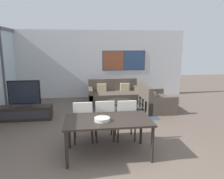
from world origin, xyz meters
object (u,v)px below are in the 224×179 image
Objects in this scene: sofa_main at (114,95)px; dining_table at (108,123)px; dining_chair_centre at (105,119)px; fruit_bowl at (102,119)px; dining_chair_left at (83,121)px; coffee_table at (119,104)px; dining_chair_right at (126,118)px; tv_console at (26,113)px; sofa_side at (153,102)px; television at (24,94)px.

dining_table is (-0.70, -4.08, 0.41)m from sofa_main.
fruit_bowl is at bearing -99.17° from dining_chair_centre.
dining_chair_left is at bearing -109.15° from sofa_main.
dining_chair_right reaches higher than coffee_table.
dining_chair_left is 0.50m from dining_chair_centre.
sofa_side is at bearing 6.42° from tv_console.
dining_chair_centre is (-0.00, 0.68, -0.16)m from dining_table.
dining_chair_right reaches higher than sofa_side.
sofa_main is 1.33m from coffee_table.
dining_chair_centre is at bearing -38.96° from tv_console.
dining_chair_right reaches higher than sofa_main.
dining_chair_centre is (-0.70, -3.40, 0.25)m from sofa_main.
sofa_side is at bearing 57.93° from dining_chair_right.
dining_chair_right is at bearing 147.93° from sofa_side.
television is 0.64× the size of sofa_side.
television is 2.96m from coffee_table.
dining_chair_left is at bearing 127.75° from dining_table.
sofa_main is 3.65m from dining_chair_left.
dining_chair_left and dining_chair_centre have the same top height.
sofa_main is at bearing 78.81° from fruit_bowl.
sofa_side is at bearing 6.41° from television.
tv_console is at bearing 129.28° from fruit_bowl.
television reaches higher than tv_console.
sofa_side is 3.52m from dining_table.
sofa_main is 1.34× the size of sofa_side.
tv_console is at bearing 146.07° from dining_chair_right.
television is 2.85m from dining_chair_centre.
fruit_bowl is (-0.12, -0.08, 0.11)m from dining_table.
sofa_main is 1.97× the size of dining_chair_right.
dining_chair_centre reaches higher than coffee_table.
sofa_side is 4.65× the size of fruit_bowl.
television is 3.31m from dining_table.
sofa_side is at bearing -43.26° from sofa_main.
dining_table is 0.19m from fruit_bowl.
sofa_main is 6.24× the size of fruit_bowl.
sofa_side reaches higher than tv_console.
coffee_table is 0.87× the size of dining_chair_right.
sofa_side is at bearing 49.45° from dining_chair_centre.
television is at bearing 141.02° from dining_chair_centre.
sofa_main is 4.16m from dining_table.
dining_chair_right is at bearing -95.61° from coffee_table.
television reaches higher than dining_table.
tv_console is 4.91× the size of fruit_bowl.
dining_chair_left is (1.71, -1.82, 0.33)m from tv_console.
dining_chair_left reaches higher than coffee_table.
dining_chair_left is 1.00× the size of dining_chair_centre.
dining_chair_centre and dining_chair_right have the same top height.
dining_chair_centre is at bearing -38.98° from television.
tv_console is 2.92m from coffee_table.
fruit_bowl is (-0.82, -2.83, 0.50)m from coffee_table.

